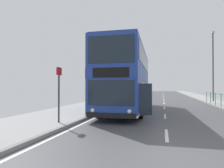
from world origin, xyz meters
TOP-DOWN VIEW (x-y plane):
  - ground at (-0.72, -0.00)m, footprint 15.80×140.00m
  - double_decker_bus_main at (-2.70, 9.38)m, footprint 3.53×11.17m
  - bus_stop_sign_near at (-4.88, 3.22)m, footprint 0.08×0.44m
  - street_lamp_far_side at (5.49, 19.61)m, footprint 0.28×0.60m

SIDE VIEW (x-z plane):
  - ground at x=-0.72m, z-range -0.06..0.14m
  - bus_stop_sign_near at x=-4.88m, z-range 0.44..3.05m
  - double_decker_bus_main at x=-2.70m, z-range 0.10..4.67m
  - street_lamp_far_side at x=5.49m, z-range 0.75..8.75m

